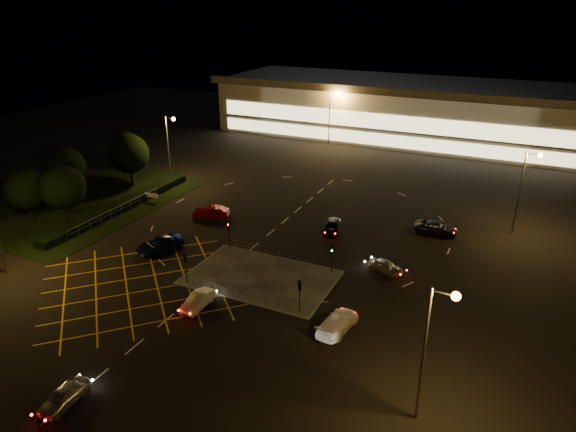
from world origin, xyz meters
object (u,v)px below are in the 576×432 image
at_px(signal_sw, 186,262).
at_px(signal_se, 300,290).
at_px(car_circ_red, 211,212).
at_px(car_near_silver, 63,397).
at_px(car_right_silver, 386,266).
at_px(signal_nw, 229,231).
at_px(car_east_grey, 436,228).
at_px(car_approach_white, 338,322).
at_px(car_left_blue, 160,244).
at_px(car_queue_white, 198,301).
at_px(car_far_dkgrey, 332,226).
at_px(signal_ne, 332,252).

bearing_deg(signal_sw, signal_se, -180.00).
bearing_deg(car_circ_red, car_near_silver, -3.75).
relative_size(car_right_silver, car_circ_red, 0.78).
bearing_deg(signal_nw, car_east_grey, 35.55).
height_order(signal_se, car_right_silver, signal_se).
bearing_deg(car_right_silver, car_circ_red, 96.94).
relative_size(car_circ_red, car_approach_white, 0.91).
distance_m(signal_sw, car_left_blue, 8.55).
xyz_separation_m(car_left_blue, car_approach_white, (22.85, -5.65, -0.00)).
bearing_deg(car_left_blue, signal_sw, -15.70).
height_order(signal_sw, car_left_blue, signal_sw).
xyz_separation_m(car_queue_white, car_far_dkgrey, (5.13, 20.52, -0.02)).
bearing_deg(car_left_blue, signal_se, 4.44).
xyz_separation_m(signal_ne, car_right_silver, (4.87, 2.56, -1.75)).
relative_size(car_far_dkgrey, car_right_silver, 1.23).
relative_size(car_near_silver, car_left_blue, 0.73).
bearing_deg(car_right_silver, signal_nw, 115.93).
bearing_deg(car_left_blue, car_right_silver, 32.16).
height_order(signal_sw, signal_ne, same).
distance_m(signal_se, car_far_dkgrey, 17.94).
distance_m(signal_nw, car_near_silver, 25.14).
xyz_separation_m(car_near_silver, car_far_dkgrey, (6.53, 34.53, -0.03)).
xyz_separation_m(signal_sw, car_left_blue, (-6.95, 4.70, -1.63)).
xyz_separation_m(signal_nw, car_circ_red, (-6.92, 6.91, -1.61)).
xyz_separation_m(car_near_silver, car_left_blue, (-8.90, 21.72, 0.07)).
distance_m(signal_sw, signal_ne, 14.41).
xyz_separation_m(signal_ne, car_queue_white, (-8.65, -10.99, -1.71)).
bearing_deg(car_queue_white, car_left_blue, 143.26).
bearing_deg(signal_se, car_circ_red, -38.22).
height_order(signal_sw, car_near_silver, signal_sw).
xyz_separation_m(signal_sw, car_near_silver, (1.95, -17.02, -1.70)).
bearing_deg(signal_sw, car_queue_white, 138.12).
bearing_deg(car_far_dkgrey, signal_nw, -145.22).
bearing_deg(car_right_silver, car_queue_white, 152.37).
bearing_deg(car_approach_white, car_east_grey, -92.46).
distance_m(car_queue_white, car_left_blue, 12.87).
bearing_deg(signal_ne, signal_se, -90.00).
height_order(car_near_silver, car_east_grey, car_east_grey).
relative_size(signal_se, signal_nw, 1.00).
height_order(signal_sw, signal_se, same).
height_order(car_queue_white, car_east_grey, car_east_grey).
distance_m(signal_nw, car_left_blue, 7.86).
distance_m(signal_nw, car_east_grey, 24.43).
distance_m(car_far_dkgrey, car_approach_white, 19.89).
bearing_deg(car_circ_red, car_left_blue, -19.48).
height_order(car_right_silver, car_circ_red, car_circ_red).
bearing_deg(signal_sw, car_right_silver, -147.98).
bearing_deg(signal_ne, signal_sw, -146.35).
xyz_separation_m(signal_ne, car_near_silver, (-10.05, -25.01, -1.70)).
height_order(car_circ_red, car_east_grey, car_circ_red).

